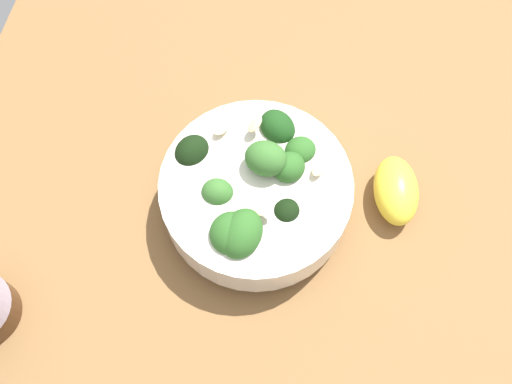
# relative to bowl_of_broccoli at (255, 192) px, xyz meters

# --- Properties ---
(ground_plane) EXTENTS (0.64, 0.64, 0.04)m
(ground_plane) POSITION_rel_bowl_of_broccoli_xyz_m (0.01, -0.01, -0.06)
(ground_plane) COLOR brown
(bowl_of_broccoli) EXTENTS (0.18, 0.18, 0.10)m
(bowl_of_broccoli) POSITION_rel_bowl_of_broccoli_xyz_m (0.00, 0.00, 0.00)
(bowl_of_broccoli) COLOR silver
(bowl_of_broccoli) RESTS_ON ground_plane
(lemon_wedge) EXTENTS (0.06, 0.08, 0.04)m
(lemon_wedge) POSITION_rel_bowl_of_broccoli_xyz_m (-0.13, -0.04, -0.02)
(lemon_wedge) COLOR yellow
(lemon_wedge) RESTS_ON ground_plane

